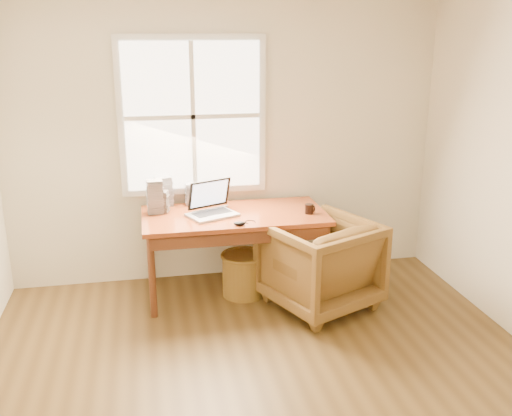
% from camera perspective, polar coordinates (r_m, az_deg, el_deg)
% --- Properties ---
extents(room_shell, '(4.04, 4.54, 2.64)m').
position_cam_1_polar(room_shell, '(3.29, 1.89, 0.29)').
color(room_shell, brown).
rests_on(room_shell, ground).
extents(desk, '(1.60, 0.80, 0.04)m').
position_cam_1_polar(desk, '(5.00, -2.18, -0.76)').
color(desk, brown).
rests_on(desk, room_shell).
extents(armchair, '(1.10, 1.11, 0.77)m').
position_cam_1_polar(armchair, '(4.91, 6.37, -5.52)').
color(armchair, brown).
rests_on(armchair, room_shell).
extents(wicker_stool, '(0.50, 0.50, 0.38)m').
position_cam_1_polar(wicker_stool, '(5.14, -1.25, -6.70)').
color(wicker_stool, brown).
rests_on(wicker_stool, room_shell).
extents(laptop, '(0.53, 0.54, 0.30)m').
position_cam_1_polar(laptop, '(4.89, -4.43, 0.84)').
color(laptop, '#A9ABB0').
rests_on(laptop, desk).
extents(mouse, '(0.11, 0.07, 0.03)m').
position_cam_1_polar(mouse, '(4.69, -1.66, -1.55)').
color(mouse, black).
rests_on(mouse, desk).
extents(coffee_mug, '(0.08, 0.08, 0.08)m').
position_cam_1_polar(coffee_mug, '(5.00, 5.34, -0.09)').
color(coffee_mug, black).
rests_on(coffee_mug, desk).
extents(cd_stack_a, '(0.17, 0.16, 0.27)m').
position_cam_1_polar(cd_stack_a, '(5.25, -9.21, 1.64)').
color(cd_stack_a, '#ACAFB7').
rests_on(cd_stack_a, desk).
extents(cd_stack_b, '(0.15, 0.14, 0.19)m').
position_cam_1_polar(cd_stack_b, '(5.08, -9.47, 0.66)').
color(cd_stack_b, '#25252A').
rests_on(cd_stack_b, desk).
extents(cd_stack_c, '(0.14, 0.13, 0.30)m').
position_cam_1_polar(cd_stack_c, '(5.03, -10.06, 1.11)').
color(cd_stack_c, '#ABAAB8').
rests_on(cd_stack_c, desk).
extents(cd_stack_d, '(0.16, 0.15, 0.20)m').
position_cam_1_polar(cd_stack_d, '(5.27, -6.22, 1.44)').
color(cd_stack_d, '#ABAFB6').
rests_on(cd_stack_d, desk).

